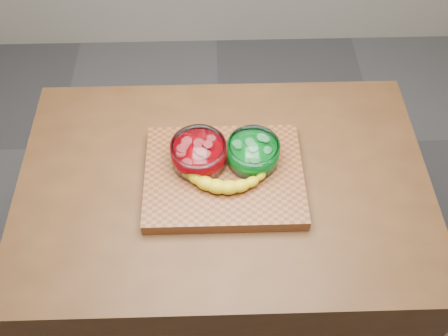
{
  "coord_description": "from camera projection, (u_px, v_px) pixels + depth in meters",
  "views": [
    {
      "loc": [
        -0.02,
        -0.84,
        2.08
      ],
      "look_at": [
        0.0,
        0.0,
        0.96
      ],
      "focal_mm": 40.0,
      "sensor_mm": 36.0,
      "label": 1
    }
  ],
  "objects": [
    {
      "name": "banana",
      "position": [
        222.0,
        174.0,
        1.39
      ],
      "size": [
        0.28,
        0.16,
        0.04
      ],
      "primitive_type": null,
      "color": "gold",
      "rests_on": "cutting_board"
    },
    {
      "name": "counter",
      "position": [
        224.0,
        252.0,
        1.81
      ],
      "size": [
        1.2,
        0.8,
        0.9
      ],
      "primitive_type": "cube",
      "color": "#503018",
      "rests_on": "ground"
    },
    {
      "name": "bowl_green",
      "position": [
        253.0,
        153.0,
        1.41
      ],
      "size": [
        0.15,
        0.15,
        0.07
      ],
      "color": "white",
      "rests_on": "cutting_board"
    },
    {
      "name": "ground",
      "position": [
        224.0,
        300.0,
        2.17
      ],
      "size": [
        3.5,
        3.5,
        0.0
      ],
      "primitive_type": "plane",
      "color": "#55555A",
      "rests_on": "ground"
    },
    {
      "name": "cutting_board",
      "position": [
        224.0,
        176.0,
        1.43
      ],
      "size": [
        0.45,
        0.35,
        0.04
      ],
      "primitive_type": "cube",
      "color": "brown",
      "rests_on": "counter"
    },
    {
      "name": "bowl_red",
      "position": [
        199.0,
        154.0,
        1.41
      ],
      "size": [
        0.16,
        0.16,
        0.07
      ],
      "color": "white",
      "rests_on": "cutting_board"
    }
  ]
}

